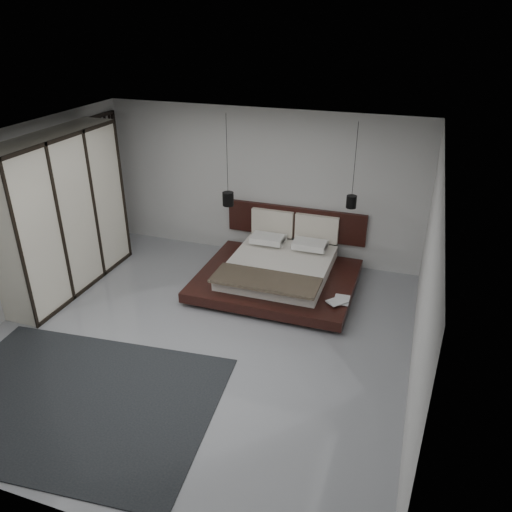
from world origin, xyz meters
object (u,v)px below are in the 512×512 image
(pendant_right, at_px, (351,201))
(rug, at_px, (76,401))
(lattice_screen, at_px, (108,183))
(bed, at_px, (279,270))
(pendant_left, at_px, (228,199))
(wardrobe, at_px, (62,214))

(pendant_right, relative_size, rug, 0.40)
(lattice_screen, height_order, bed, lattice_screen)
(pendant_left, bearing_deg, rug, -96.52)
(pendant_left, distance_m, pendant_right, 2.17)
(pendant_left, height_order, wardrobe, pendant_left)
(pendant_left, bearing_deg, lattice_screen, 176.95)
(wardrobe, relative_size, rug, 0.78)
(pendant_right, bearing_deg, rug, -123.13)
(pendant_right, distance_m, wardrobe, 4.73)
(lattice_screen, height_order, rug, lattice_screen)
(pendant_right, bearing_deg, pendant_left, 180.00)
(bed, xyz_separation_m, rug, (-1.54, -3.61, -0.27))
(lattice_screen, relative_size, wardrobe, 0.97)
(pendant_left, distance_m, rug, 4.25)
(pendant_left, relative_size, wardrobe, 0.60)
(pendant_left, xyz_separation_m, rug, (-0.46, -4.01, -1.31))
(lattice_screen, distance_m, rug, 4.82)
(pendant_right, height_order, wardrobe, pendant_right)
(lattice_screen, xyz_separation_m, bed, (3.63, -0.54, -1.02))
(bed, bearing_deg, pendant_left, 159.70)
(bed, distance_m, pendant_left, 1.55)
(lattice_screen, xyz_separation_m, wardrobe, (0.25, -1.69, 0.01))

